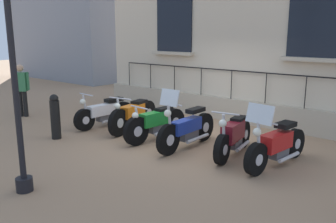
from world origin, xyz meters
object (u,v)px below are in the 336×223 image
object	(u,v)px
bollard	(55,117)
pedestrian_standing	(21,87)
motorcycle_blue	(187,129)
motorcycle_maroon	(233,137)
motorcycle_red	(276,145)
motorcycle_white	(105,113)
motorcycle_green	(156,123)
motorcycle_orange	(133,115)

from	to	relation	value
bollard	pedestrian_standing	distance (m)	3.06
motorcycle_blue	pedestrian_standing	distance (m)	5.99
motorcycle_maroon	bollard	distance (m)	4.43
bollard	motorcycle_red	bearing A→B (deg)	109.34
motorcycle_blue	motorcycle_maroon	distance (m)	1.12
motorcycle_white	motorcycle_maroon	distance (m)	4.07
motorcycle_blue	bollard	size ratio (longest dim) A/B	1.83
motorcycle_green	motorcycle_maroon	world-z (taller)	motorcycle_maroon
motorcycle_orange	motorcycle_green	xyz separation A→B (m)	(0.27, 1.06, -0.01)
bollard	motorcycle_green	bearing A→B (deg)	127.56
motorcycle_orange	motorcycle_red	size ratio (longest dim) A/B	1.00
motorcycle_white	motorcycle_blue	xyz separation A→B (m)	(0.05, 2.98, 0.06)
motorcycle_orange	bollard	world-z (taller)	bollard
motorcycle_white	motorcycle_maroon	size ratio (longest dim) A/B	1.05
motorcycle_red	bollard	world-z (taller)	motorcycle_red
motorcycle_white	motorcycle_orange	world-z (taller)	motorcycle_white
motorcycle_blue	motorcycle_maroon	xyz separation A→B (m)	(-0.23, 1.09, -0.03)
motorcycle_white	motorcycle_orange	distance (m)	0.98
motorcycle_blue	pedestrian_standing	bearing A→B (deg)	-81.85
motorcycle_orange	motorcycle_maroon	size ratio (longest dim) A/B	1.08
pedestrian_standing	motorcycle_blue	bearing A→B (deg)	98.15
motorcycle_white	bollard	world-z (taller)	bollard
motorcycle_blue	motorcycle_red	bearing A→B (deg)	95.93
motorcycle_red	pedestrian_standing	size ratio (longest dim) A/B	1.25
motorcycle_green	pedestrian_standing	size ratio (longest dim) A/B	1.19
motorcycle_green	motorcycle_red	size ratio (longest dim) A/B	0.96
motorcycle_green	motorcycle_red	bearing A→B (deg)	94.29
motorcycle_green	motorcycle_red	world-z (taller)	motorcycle_red
motorcycle_orange	pedestrian_standing	bearing A→B (deg)	-74.12
motorcycle_green	bollard	xyz separation A→B (m)	(1.54, -2.00, 0.15)
motorcycle_green	motorcycle_red	distance (m)	3.04
motorcycle_orange	motorcycle_blue	world-z (taller)	motorcycle_blue
motorcycle_green	motorcycle_blue	bearing A→B (deg)	90.73
motorcycle_green	bollard	world-z (taller)	bollard
motorcycle_blue	pedestrian_standing	xyz separation A→B (m)	(0.85, -5.91, 0.49)
motorcycle_white	motorcycle_maroon	world-z (taller)	motorcycle_maroon
motorcycle_blue	motorcycle_red	world-z (taller)	motorcycle_blue
motorcycle_orange	motorcycle_red	distance (m)	4.09
motorcycle_blue	bollard	distance (m)	3.34
motorcycle_red	bollard	xyz separation A→B (m)	(1.76, -5.03, 0.14)
motorcycle_blue	pedestrian_standing	size ratio (longest dim) A/B	1.26
motorcycle_green	pedestrian_standing	bearing A→B (deg)	-80.43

